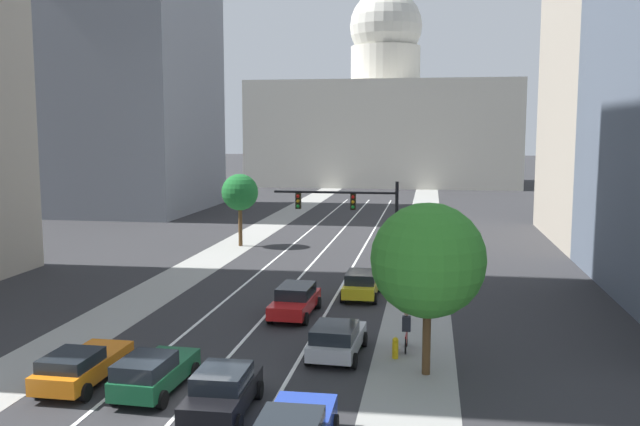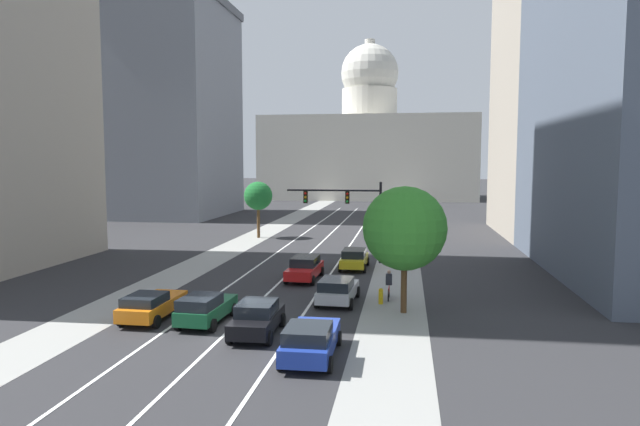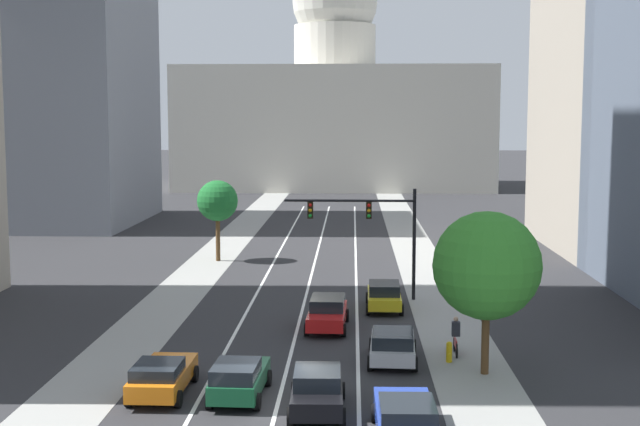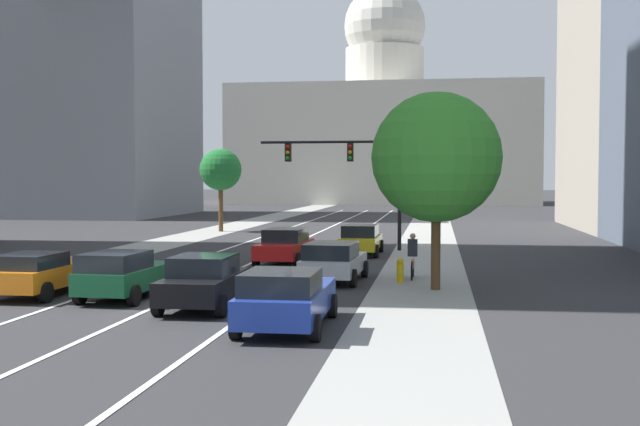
{
  "view_description": "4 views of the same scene",
  "coord_description": "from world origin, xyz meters",
  "px_view_note": "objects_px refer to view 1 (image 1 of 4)",
  "views": [
    {
      "loc": [
        8.16,
        -21.43,
        9.39
      ],
      "look_at": [
        1.12,
        21.7,
        4.05
      ],
      "focal_mm": 38.16,
      "sensor_mm": 36.0,
      "label": 1
    },
    {
      "loc": [
        8.16,
        -24.98,
        7.94
      ],
      "look_at": [
        0.02,
        27.97,
        3.03
      ],
      "focal_mm": 31.41,
      "sensor_mm": 36.0,
      "label": 2
    },
    {
      "loc": [
        2.7,
        -30.43,
        10.46
      ],
      "look_at": [
        0.49,
        28.14,
        3.92
      ],
      "focal_mm": 48.69,
      "sensor_mm": 36.0,
      "label": 3
    },
    {
      "loc": [
        8.16,
        -22.44,
        3.77
      ],
      "look_at": [
        2.43,
        15.87,
        2.06
      ],
      "focal_mm": 44.01,
      "sensor_mm": 36.0,
      "label": 4
    }
  ],
  "objects_px": {
    "fire_hydrant": "(395,348)",
    "street_tree_mid_left": "(240,193)",
    "car_black": "(223,391)",
    "car_orange": "(82,366)",
    "traffic_signal_mast": "(357,213)",
    "car_yellow": "(362,284)",
    "car_red": "(295,300)",
    "street_tree_near_right": "(428,260)",
    "capitol_building": "(385,122)",
    "cyclist": "(406,331)",
    "car_green": "(153,372)",
    "car_silver": "(337,339)"
  },
  "relations": [
    {
      "from": "fire_hydrant",
      "to": "street_tree_near_right",
      "type": "bearing_deg",
      "value": -52.01
    },
    {
      "from": "capitol_building",
      "to": "street_tree_near_right",
      "type": "distance_m",
      "value": 95.6
    },
    {
      "from": "car_yellow",
      "to": "car_orange",
      "type": "distance_m",
      "value": 17.36
    },
    {
      "from": "car_green",
      "to": "car_red",
      "type": "distance_m",
      "value": 11.37
    },
    {
      "from": "car_orange",
      "to": "car_red",
      "type": "bearing_deg",
      "value": -28.45
    },
    {
      "from": "car_black",
      "to": "traffic_signal_mast",
      "type": "bearing_deg",
      "value": -8.09
    },
    {
      "from": "car_black",
      "to": "street_tree_near_right",
      "type": "distance_m",
      "value": 9.01
    },
    {
      "from": "cyclist",
      "to": "street_tree_mid_left",
      "type": "relative_size",
      "value": 0.29
    },
    {
      "from": "capitol_building",
      "to": "fire_hydrant",
      "type": "height_order",
      "value": "capitol_building"
    },
    {
      "from": "car_yellow",
      "to": "street_tree_near_right",
      "type": "xyz_separation_m",
      "value": [
        3.69,
        -11.72,
        3.69
      ]
    },
    {
      "from": "street_tree_near_right",
      "to": "capitol_building",
      "type": "bearing_deg",
      "value": 94.89
    },
    {
      "from": "car_red",
      "to": "car_black",
      "type": "bearing_deg",
      "value": -177.96
    },
    {
      "from": "car_black",
      "to": "car_orange",
      "type": "height_order",
      "value": "car_black"
    },
    {
      "from": "car_orange",
      "to": "car_red",
      "type": "relative_size",
      "value": 0.98
    },
    {
      "from": "car_orange",
      "to": "street_tree_near_right",
      "type": "height_order",
      "value": "street_tree_near_right"
    },
    {
      "from": "car_red",
      "to": "traffic_signal_mast",
      "type": "xyz_separation_m",
      "value": [
        2.37,
        6.91,
        3.67
      ]
    },
    {
      "from": "capitol_building",
      "to": "car_silver",
      "type": "xyz_separation_m",
      "value": [
        4.43,
        -93.59,
        -10.09
      ]
    },
    {
      "from": "car_black",
      "to": "car_red",
      "type": "distance_m",
      "value": 12.26
    },
    {
      "from": "fire_hydrant",
      "to": "car_orange",
      "type": "bearing_deg",
      "value": -156.88
    },
    {
      "from": "capitol_building",
      "to": "car_black",
      "type": "bearing_deg",
      "value": -89.15
    },
    {
      "from": "car_yellow",
      "to": "car_red",
      "type": "distance_m",
      "value": 5.22
    },
    {
      "from": "traffic_signal_mast",
      "to": "capitol_building",
      "type": "bearing_deg",
      "value": 92.73
    },
    {
      "from": "street_tree_near_right",
      "to": "street_tree_mid_left",
      "type": "relative_size",
      "value": 1.14
    },
    {
      "from": "car_red",
      "to": "traffic_signal_mast",
      "type": "bearing_deg",
      "value": -16.85
    },
    {
      "from": "capitol_building",
      "to": "traffic_signal_mast",
      "type": "height_order",
      "value": "capitol_building"
    },
    {
      "from": "car_silver",
      "to": "street_tree_mid_left",
      "type": "distance_m",
      "value": 28.47
    },
    {
      "from": "car_silver",
      "to": "fire_hydrant",
      "type": "xyz_separation_m",
      "value": [
        2.42,
        0.17,
        -0.31
      ]
    },
    {
      "from": "car_red",
      "to": "traffic_signal_mast",
      "type": "relative_size",
      "value": 0.63
    },
    {
      "from": "car_yellow",
      "to": "car_green",
      "type": "bearing_deg",
      "value": 159.43
    },
    {
      "from": "car_orange",
      "to": "traffic_signal_mast",
      "type": "distance_m",
      "value": 19.75
    },
    {
      "from": "street_tree_near_right",
      "to": "traffic_signal_mast",
      "type": "bearing_deg",
      "value": 106.62
    },
    {
      "from": "fire_hydrant",
      "to": "car_yellow",
      "type": "bearing_deg",
      "value": 103.46
    },
    {
      "from": "traffic_signal_mast",
      "to": "cyclist",
      "type": "distance_m",
      "value": 12.58
    },
    {
      "from": "car_green",
      "to": "car_yellow",
      "type": "bearing_deg",
      "value": -18.88
    },
    {
      "from": "capitol_building",
      "to": "street_tree_mid_left",
      "type": "xyz_separation_m",
      "value": [
        -7.05,
        -67.79,
        -6.5
      ]
    },
    {
      "from": "street_tree_near_right",
      "to": "fire_hydrant",
      "type": "bearing_deg",
      "value": 127.99
    },
    {
      "from": "car_black",
      "to": "car_yellow",
      "type": "distance_m",
      "value": 16.82
    },
    {
      "from": "fire_hydrant",
      "to": "street_tree_mid_left",
      "type": "xyz_separation_m",
      "value": [
        -13.91,
        25.63,
        3.91
      ]
    },
    {
      "from": "car_black",
      "to": "car_yellow",
      "type": "height_order",
      "value": "car_black"
    },
    {
      "from": "car_yellow",
      "to": "car_red",
      "type": "relative_size",
      "value": 0.91
    },
    {
      "from": "car_yellow",
      "to": "cyclist",
      "type": "distance_m",
      "value": 9.38
    },
    {
      "from": "car_orange",
      "to": "traffic_signal_mast",
      "type": "relative_size",
      "value": 0.61
    },
    {
      "from": "car_yellow",
      "to": "street_tree_mid_left",
      "type": "bearing_deg",
      "value": 37.15
    },
    {
      "from": "cyclist",
      "to": "street_tree_mid_left",
      "type": "height_order",
      "value": "street_tree_mid_left"
    },
    {
      "from": "car_green",
      "to": "traffic_signal_mast",
      "type": "xyz_separation_m",
      "value": [
        5.34,
        17.88,
        3.67
      ]
    },
    {
      "from": "car_red",
      "to": "fire_hydrant",
      "type": "bearing_deg",
      "value": -135.11
    },
    {
      "from": "car_yellow",
      "to": "cyclist",
      "type": "bearing_deg",
      "value": -161.82
    },
    {
      "from": "car_black",
      "to": "street_tree_near_right",
      "type": "bearing_deg",
      "value": -55.0
    },
    {
      "from": "traffic_signal_mast",
      "to": "street_tree_near_right",
      "type": "relative_size",
      "value": 1.12
    },
    {
      "from": "traffic_signal_mast",
      "to": "fire_hydrant",
      "type": "relative_size",
      "value": 8.24
    }
  ]
}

